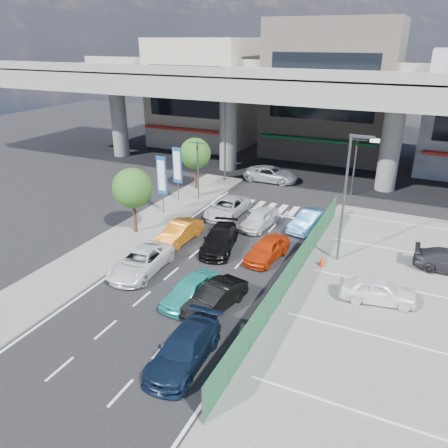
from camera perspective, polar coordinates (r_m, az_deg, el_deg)
The scene contains 28 objects.
ground at distance 25.68m, azimuth -3.86°, elevation -7.26°, with size 120.00×120.00×0.00m, color black.
parking_lot at distance 24.89m, azimuth 21.77°, elevation -10.08°, with size 12.00×28.00×0.06m, color #5E5F5C.
sidewalk_left at distance 32.10m, azimuth -11.39°, elevation -1.06°, with size 4.00×30.00×0.12m, color #5E5F5C.
fence_run at distance 24.25m, azimuth 8.38°, elevation -6.99°, with size 0.16×22.00×1.80m, color #205F38, non-canonical shape.
expressway at distance 42.89m, azimuth 10.79°, elevation 17.13°, with size 64.00×14.00×10.75m.
building_west at distance 58.25m, azimuth -2.61°, elevation 16.74°, with size 12.00×10.90×13.00m.
building_center at distance 53.64m, azimuth 13.91°, elevation 16.65°, with size 14.00×10.90×15.00m.
traffic_light_left at distance 36.79m, azimuth -3.47°, elevation 8.88°, with size 1.60×1.24×5.20m.
traffic_light_right at distance 39.68m, azimuth 16.86°, elevation 9.00°, with size 1.60×1.24×5.20m.
street_lamp_right at distance 26.82m, azimuth 15.92°, elevation 4.42°, with size 1.65×0.22×8.00m.
street_lamp_left at distance 41.88m, azimuth 0.34°, elevation 11.85°, with size 1.65×0.22×8.00m.
signboard_near at distance 34.22m, azimuth -8.13°, elevation 6.08°, with size 0.80×0.14×4.70m.
signboard_far at distance 36.85m, azimuth -6.12°, elevation 7.42°, with size 0.80×0.14×4.70m.
tree_near at distance 30.92m, azimuth -11.87°, elevation 4.57°, with size 2.80×2.80×4.80m.
tree_far at distance 39.80m, azimuth -3.77°, elevation 9.16°, with size 2.80×2.80×4.80m.
minivan_navy_back at distance 19.53m, azimuth -5.23°, elevation -15.97°, with size 1.93×4.76×1.38m, color black.
sedan_white_mid_left at distance 26.56m, azimuth -10.82°, elevation -4.86°, with size 2.29×4.97×1.38m, color white.
taxi_teal_mid at distance 23.44m, azimuth -4.38°, elevation -8.55°, with size 1.63×4.05×1.38m, color teal.
hatch_black_mid_right at distance 22.75m, azimuth -1.18°, elevation -9.60°, with size 1.43×4.09×1.35m, color black.
taxi_orange_left at distance 30.08m, azimuth -5.84°, elevation -1.09°, with size 1.46×4.19×1.38m, color #C06213.
sedan_black_mid at distance 28.86m, azimuth -0.59°, elevation -2.05°, with size 1.93×4.76×1.38m, color black.
taxi_orange_right at distance 27.74m, azimuth 5.64°, elevation -3.26°, with size 1.63×4.05×1.38m, color red.
wagon_silver_front_left at distance 34.29m, azimuth 0.45°, elevation 2.14°, with size 2.26×4.91×1.37m, color #B7BAC0.
sedan_white_front_mid at distance 32.30m, azimuth 4.67°, elevation 0.71°, with size 1.63×4.05×1.38m, color silver.
kei_truck_front_right at distance 32.41m, azimuth 11.08°, elevation 0.42°, with size 1.46×4.19×1.38m, color #5DACF5.
crossing_wagon_silver at distance 43.06m, azimuth 6.17°, elevation 6.49°, with size 2.41×5.22×1.45m, color silver.
parked_sedan_white at distance 24.63m, azimuth 19.48°, elevation -8.14°, with size 1.60×3.96×1.35m, color white.
traffic_cone at distance 27.47m, azimuth 12.70°, elevation -4.60°, with size 0.40×0.40×0.78m, color red.
Camera 1 is at (10.98, -19.25, 12.98)m, focal length 35.00 mm.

